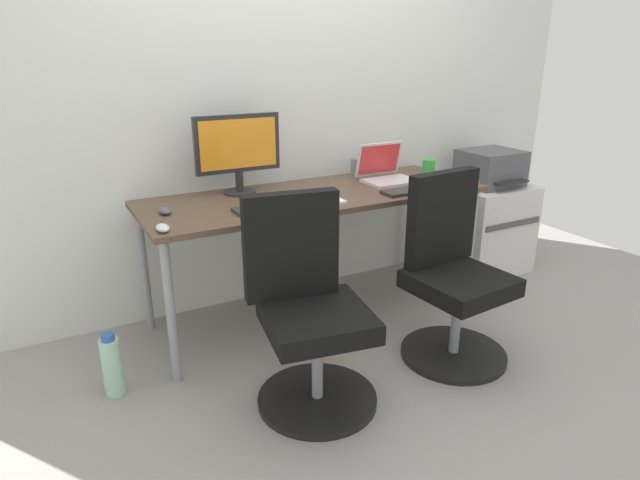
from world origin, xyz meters
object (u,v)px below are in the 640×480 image
(open_laptop, at_px, (386,172))
(office_chair_left, at_px, (308,313))
(water_bottle_on_floor, at_px, (112,366))
(office_chair_right, at_px, (452,277))
(side_cabinet, at_px, (484,227))
(coffee_mug, at_px, (429,166))
(printer, at_px, (490,168))
(desktop_monitor, at_px, (238,148))

(open_laptop, bearing_deg, office_chair_left, -140.66)
(water_bottle_on_floor, height_order, open_laptop, open_laptop)
(office_chair_right, height_order, side_cabinet, office_chair_right)
(office_chair_left, bearing_deg, coffee_mug, 31.72)
(water_bottle_on_floor, bearing_deg, coffee_mug, 9.72)
(open_laptop, bearing_deg, side_cabinet, 1.19)
(office_chair_right, bearing_deg, water_bottle_on_floor, 164.66)
(office_chair_right, relative_size, coffee_mug, 10.22)
(office_chair_right, xyz_separation_m, printer, (1.00, 0.78, 0.31))
(side_cabinet, bearing_deg, office_chair_left, -156.83)
(side_cabinet, distance_m, water_bottle_on_floor, 2.62)
(office_chair_left, relative_size, office_chair_right, 1.00)
(office_chair_right, distance_m, printer, 1.30)
(open_laptop, bearing_deg, water_bottle_on_floor, -169.44)
(printer, bearing_deg, water_bottle_on_floor, -172.63)
(office_chair_left, height_order, office_chair_right, same)
(office_chair_right, relative_size, side_cabinet, 1.53)
(office_chair_left, height_order, open_laptop, open_laptop)
(office_chair_left, relative_size, desktop_monitor, 1.96)
(desktop_monitor, xyz_separation_m, coffee_mug, (1.24, -0.11, -0.20))
(office_chair_left, bearing_deg, office_chair_right, 0.04)
(office_chair_left, xyz_separation_m, water_bottle_on_floor, (-0.78, 0.44, -0.28))
(desktop_monitor, bearing_deg, printer, -4.11)
(office_chair_left, distance_m, desktop_monitor, 1.07)
(printer, xyz_separation_m, desktop_monitor, (-1.77, 0.13, 0.26))
(office_chair_left, height_order, side_cabinet, office_chair_left)
(side_cabinet, distance_m, open_laptop, 1.02)
(desktop_monitor, relative_size, coffee_mug, 5.22)
(open_laptop, relative_size, coffee_mug, 3.37)
(side_cabinet, xyz_separation_m, open_laptop, (-0.89, -0.02, 0.50))
(water_bottle_on_floor, distance_m, open_laptop, 1.86)
(office_chair_right, height_order, printer, office_chair_right)
(office_chair_right, height_order, open_laptop, open_laptop)
(printer, xyz_separation_m, water_bottle_on_floor, (-2.60, -0.34, -0.59))
(printer, relative_size, water_bottle_on_floor, 1.29)
(side_cabinet, bearing_deg, office_chair_right, -142.10)
(water_bottle_on_floor, xyz_separation_m, desktop_monitor, (0.82, 0.46, 0.85))
(side_cabinet, height_order, desktop_monitor, desktop_monitor)
(office_chair_left, distance_m, side_cabinet, 1.98)
(printer, distance_m, open_laptop, 0.89)
(office_chair_right, bearing_deg, desktop_monitor, 130.73)
(coffee_mug, bearing_deg, printer, -1.99)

